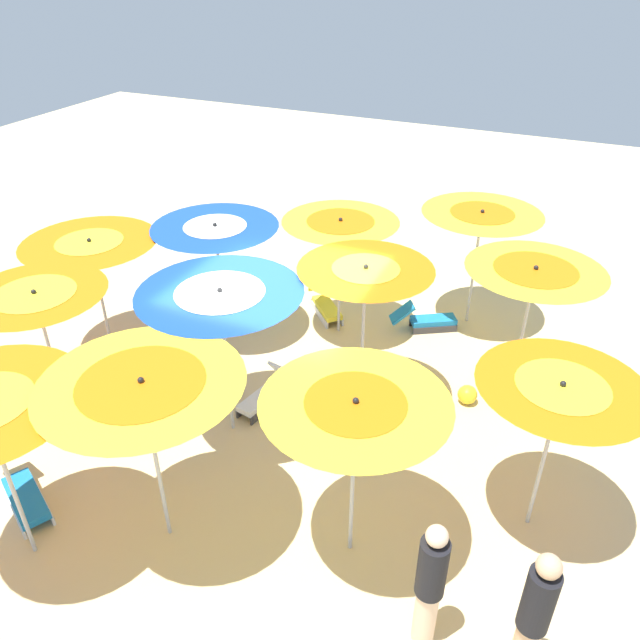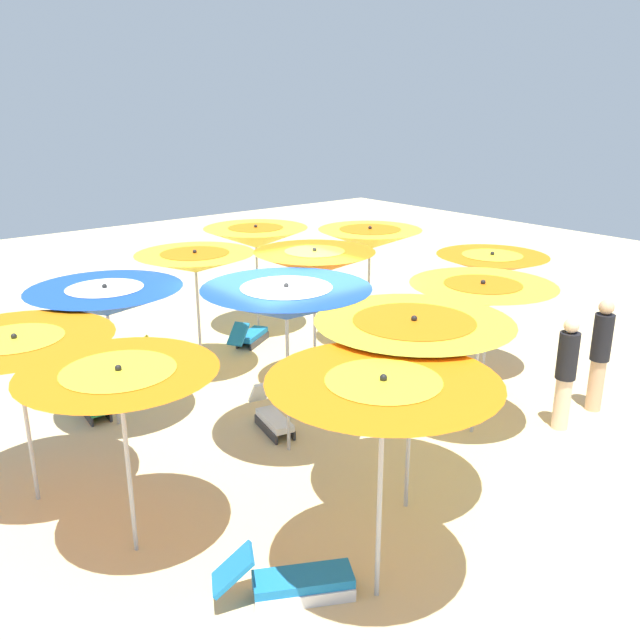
{
  "view_description": "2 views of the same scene",
  "coord_description": "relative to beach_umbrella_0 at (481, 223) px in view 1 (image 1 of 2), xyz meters",
  "views": [
    {
      "loc": [
        -3.59,
        6.66,
        6.41
      ],
      "look_at": [
        -0.23,
        -0.89,
        1.27
      ],
      "focal_mm": 34.58,
      "sensor_mm": 36.0,
      "label": 1
    },
    {
      "loc": [
        5.54,
        7.46,
        4.7
      ],
      "look_at": [
        -0.89,
        -0.4,
        1.38
      ],
      "focal_mm": 37.32,
      "sensor_mm": 36.0,
      "label": 2
    }
  ],
  "objects": [
    {
      "name": "ground",
      "position": [
        2.05,
        3.92,
        -2.07
      ],
      "size": [
        36.41,
        36.41,
        0.04
      ],
      "primitive_type": "cube",
      "color": "beige"
    },
    {
      "name": "beach_umbrella_0",
      "position": [
        0.0,
        0.0,
        0.0
      ],
      "size": [
        2.15,
        2.15,
        2.32
      ],
      "color": "#B2B2B7",
      "rests_on": "ground"
    },
    {
      "name": "beach_umbrella_1",
      "position": [
        2.17,
        1.35,
        0.03
      ],
      "size": [
        2.05,
        2.05,
        2.31
      ],
      "color": "#B2B2B7",
      "rests_on": "ground"
    },
    {
      "name": "beach_umbrella_2",
      "position": [
        4.15,
        2.27,
        -0.09
      ],
      "size": [
        2.23,
        2.23,
        2.23
      ],
      "color": "#B2B2B7",
      "rests_on": "ground"
    },
    {
      "name": "beach_umbrella_3",
      "position": [
        5.76,
        3.59,
        -0.1
      ],
      "size": [
        2.25,
        2.25,
        2.19
      ],
      "color": "#B2B2B7",
      "rests_on": "ground"
    },
    {
      "name": "beach_umbrella_4",
      "position": [
        -1.18,
        2.18,
        0.16
      ],
      "size": [
        2.0,
        2.0,
        2.46
      ],
      "color": "#B2B2B7",
      "rests_on": "ground"
    },
    {
      "name": "beach_umbrella_5",
      "position": [
        1.02,
        3.21,
        0.19
      ],
      "size": [
        1.97,
        1.97,
        2.5
      ],
      "color": "#B2B2B7",
      "rests_on": "ground"
    },
    {
      "name": "beach_umbrella_6",
      "position": [
        2.59,
        4.57,
        0.13
      ],
      "size": [
        2.27,
        2.27,
        2.46
      ],
      "color": "#B2B2B7",
      "rests_on": "ground"
    },
    {
      "name": "beach_umbrella_7",
      "position": [
        5.24,
        5.29,
        -0.06
      ],
      "size": [
        2.03,
        2.03,
        2.2
      ],
      "color": "#B2B2B7",
      "rests_on": "ground"
    },
    {
      "name": "beach_umbrella_8",
      "position": [
        -1.81,
        4.58,
        -0.0
      ],
      "size": [
        1.92,
        1.92,
        2.27
      ],
      "color": "#B2B2B7",
      "rests_on": "ground"
    },
    {
      "name": "beach_umbrella_9",
      "position": [
        0.14,
        5.88,
        0.09
      ],
      "size": [
        2.06,
        2.06,
        2.36
      ],
      "color": "#B2B2B7",
      "rests_on": "ground"
    },
    {
      "name": "beach_umbrella_10",
      "position": [
        2.32,
        6.59,
        0.13
      ],
      "size": [
        2.25,
        2.25,
        2.45
      ],
      "color": "#B2B2B7",
      "rests_on": "ground"
    },
    {
      "name": "lounger_0",
      "position": [
        4.35,
        6.98,
        -1.85
      ],
      "size": [
        1.41,
        0.99,
        0.61
      ],
      "rotation": [
        0.0,
        0.0,
        8.93
      ],
      "color": "silver",
      "rests_on": "ground"
    },
    {
      "name": "lounger_1",
      "position": [
        2.65,
        0.89,
        -1.84
      ],
      "size": [
        1.06,
        1.09,
        0.67
      ],
      "rotation": [
        0.0,
        0.0,
        8.61
      ],
      "color": "silver",
      "rests_on": "ground"
    },
    {
      "name": "lounger_2",
      "position": [
        2.41,
        3.9,
        -1.85
      ],
      "size": [
        0.52,
        1.14,
        0.63
      ],
      "rotation": [
        0.0,
        0.0,
        7.65
      ],
      "color": "#333338",
      "rests_on": "ground"
    },
    {
      "name": "lounger_3",
      "position": [
        4.3,
        1.54,
        -1.85
      ],
      "size": [
        0.44,
        1.38,
        0.65
      ],
      "rotation": [
        0.0,
        0.0,
        7.75
      ],
      "color": "#333338",
      "rests_on": "ground"
    },
    {
      "name": "lounger_4",
      "position": [
        0.63,
        0.62,
        -1.85
      ],
      "size": [
        1.26,
        0.94,
        0.59
      ],
      "rotation": [
        0.0,
        0.0,
        3.68
      ],
      "color": "#333338",
      "rests_on": "ground"
    },
    {
      "name": "lounger_5",
      "position": [
        0.61,
        3.66,
        -1.85
      ],
      "size": [
        1.01,
        1.21,
        0.59
      ],
      "rotation": [
        0.0,
        0.0,
        5.34
      ],
      "color": "silver",
      "rests_on": "ground"
    },
    {
      "name": "beachgoer_0",
      "position": [
        -0.99,
        6.64,
        -1.13
      ],
      "size": [
        0.3,
        0.3,
        1.75
      ],
      "rotation": [
        0.0,
        0.0,
        2.88
      ],
      "color": "beige",
      "rests_on": "ground"
    },
    {
      "name": "beachgoer_1",
      "position": [
        -1.98,
        6.62,
        -1.08
      ],
      "size": [
        0.3,
        0.3,
        1.84
      ],
      "rotation": [
        0.0,
        0.0,
        0.98
      ],
      "color": "#D8A87F",
      "rests_on": "ground"
    },
    {
      "name": "beach_ball",
      "position": [
        -0.55,
        2.51,
        -1.9
      ],
      "size": [
        0.31,
        0.31,
        0.31
      ],
      "primitive_type": "sphere",
      "color": "yellow",
      "rests_on": "ground"
    }
  ]
}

